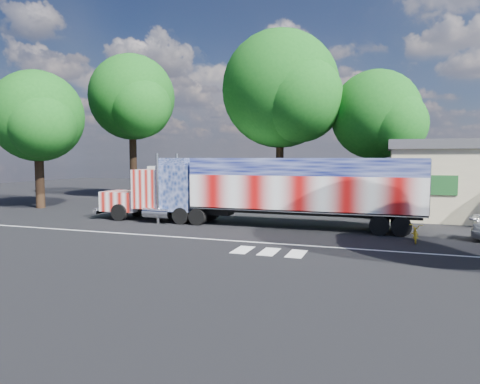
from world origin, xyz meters
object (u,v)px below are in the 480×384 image
(woman, at_px, (123,206))
(tree_nw_a, at_px, (133,98))
(tree_w_a, at_px, (38,117))
(tree_n_mid, at_px, (282,90))
(semi_truck, at_px, (261,188))
(bicycle, at_px, (415,232))
(coach_bus, at_px, (212,185))
(tree_ne_a, at_px, (377,115))

(woman, xyz_separation_m, tree_nw_a, (-7.37, 12.87, 9.02))
(woman, bearing_deg, tree_w_a, 163.19)
(tree_nw_a, bearing_deg, tree_n_mid, 5.49)
(tree_n_mid, bearing_deg, tree_nw_a, -174.51)
(semi_truck, xyz_separation_m, bicycle, (8.44, -2.41, -1.78))
(semi_truck, distance_m, coach_bus, 12.10)
(coach_bus, relative_size, woman, 6.36)
(woman, bearing_deg, semi_truck, 5.05)
(coach_bus, bearing_deg, tree_n_mid, 38.09)
(tree_w_a, height_order, tree_nw_a, tree_nw_a)
(bicycle, distance_m, tree_ne_a, 17.76)
(semi_truck, distance_m, tree_w_a, 20.15)
(tree_ne_a, height_order, tree_nw_a, tree_nw_a)
(semi_truck, relative_size, tree_n_mid, 1.31)
(semi_truck, distance_m, tree_n_mid, 16.00)
(woman, bearing_deg, coach_bus, 80.13)
(semi_truck, distance_m, tree_nw_a, 22.13)
(tree_w_a, bearing_deg, bicycle, -10.67)
(coach_bus, relative_size, tree_n_mid, 0.74)
(woman, relative_size, bicycle, 1.03)
(coach_bus, bearing_deg, tree_ne_a, 16.56)
(tree_w_a, bearing_deg, tree_ne_a, 23.09)
(tree_n_mid, relative_size, tree_nw_a, 1.10)
(semi_truck, bearing_deg, tree_ne_a, 65.64)
(tree_w_a, distance_m, tree_n_mid, 20.62)
(coach_bus, xyz_separation_m, woman, (-2.11, -10.24, -0.82))
(coach_bus, xyz_separation_m, tree_nw_a, (-9.48, 2.64, 8.20))
(semi_truck, height_order, tree_n_mid, tree_n_mid)
(tree_nw_a, bearing_deg, semi_truck, -36.48)
(semi_truck, bearing_deg, tree_n_mid, 98.47)
(bicycle, distance_m, tree_nw_a, 30.64)
(coach_bus, bearing_deg, tree_w_a, -150.35)
(woman, xyz_separation_m, tree_n_mid, (7.27, 14.28, 9.27))
(tree_n_mid, height_order, tree_nw_a, tree_n_mid)
(woman, distance_m, tree_nw_a, 17.36)
(woman, bearing_deg, bicycle, -4.26)
(tree_ne_a, relative_size, tree_n_mid, 0.74)
(coach_bus, distance_m, tree_n_mid, 10.69)
(semi_truck, xyz_separation_m, tree_ne_a, (6.20, 13.69, 5.39))
(semi_truck, height_order, tree_nw_a, tree_nw_a)
(tree_ne_a, relative_size, tree_nw_a, 0.81)
(semi_truck, xyz_separation_m, tree_w_a, (-19.30, 2.82, 5.07))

